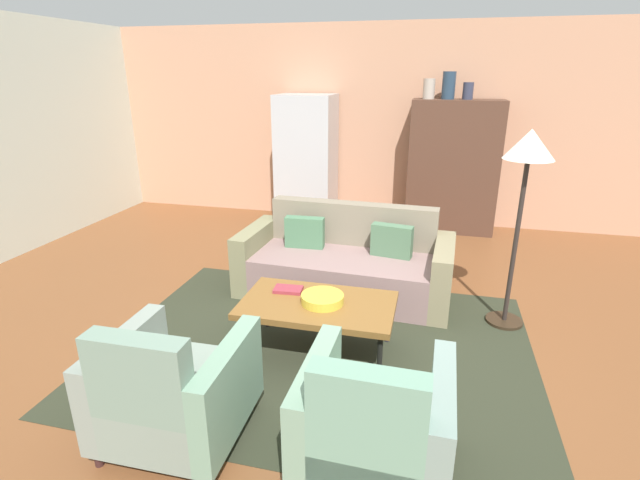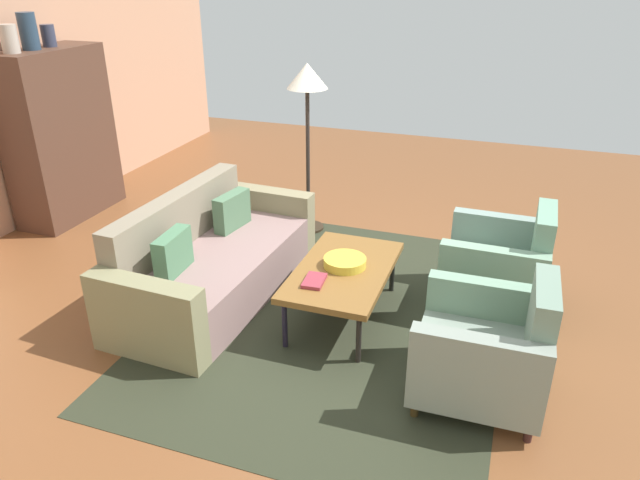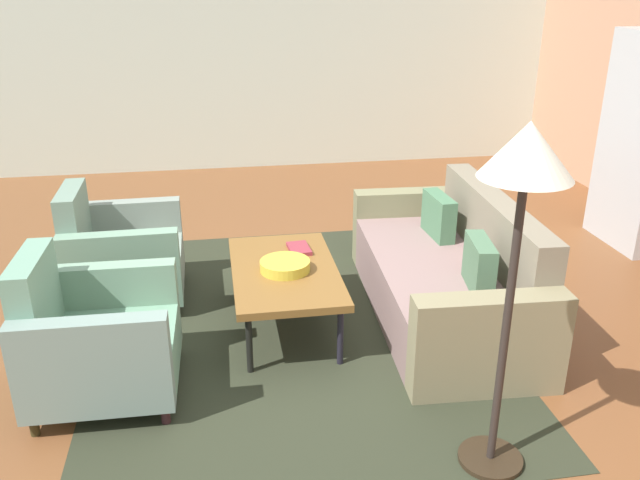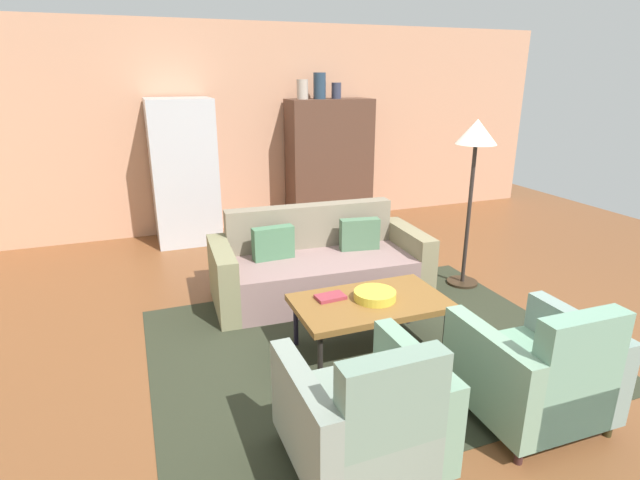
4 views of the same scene
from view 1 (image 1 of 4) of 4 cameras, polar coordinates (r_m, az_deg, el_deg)
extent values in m
plane|color=brown|center=(4.03, 4.17, -12.42)|extent=(10.63, 10.63, 0.00)
cube|color=tan|center=(7.11, 9.68, 13.45)|extent=(8.86, 0.12, 2.80)
cube|color=#2B2F20|center=(3.97, -0.09, -12.84)|extent=(3.40, 2.60, 0.01)
cube|color=gray|center=(4.78, 2.94, -4.14)|extent=(1.78, 0.98, 0.42)
cube|color=#7A705C|center=(5.02, 3.96, -0.25)|extent=(1.75, 0.27, 0.86)
cube|color=#807757|center=(4.63, 14.60, -4.25)|extent=(0.22, 0.91, 0.62)
cube|color=#7A7654|center=(5.03, -7.72, -1.80)|extent=(0.22, 0.91, 0.62)
cube|color=#4A6C4F|center=(4.66, 8.69, -0.09)|extent=(0.41, 0.18, 0.32)
cube|color=#477150|center=(4.85, -1.87, 0.94)|extent=(0.41, 0.14, 0.32)
cylinder|color=black|center=(4.20, -6.43, -8.00)|extent=(0.04, 0.04, 0.39)
cylinder|color=black|center=(3.99, 8.23, -9.65)|extent=(0.04, 0.04, 0.39)
cylinder|color=black|center=(3.75, -9.40, -11.81)|extent=(0.04, 0.04, 0.39)
cylinder|color=black|center=(3.52, 7.23, -14.03)|extent=(0.04, 0.04, 0.39)
cube|color=brown|center=(3.72, -0.28, -7.90)|extent=(1.20, 0.70, 0.05)
cylinder|color=#382A12|center=(3.65, -18.60, -16.37)|extent=(0.05, 0.05, 0.10)
cylinder|color=#2B2613|center=(3.39, -8.16, -18.62)|extent=(0.05, 0.05, 0.10)
cylinder|color=#361E1C|center=(3.23, -25.24, -22.77)|extent=(0.05, 0.05, 0.10)
cylinder|color=#2B2021|center=(2.93, -13.43, -26.42)|extent=(0.05, 0.05, 0.10)
cube|color=gray|center=(3.15, -16.75, -18.08)|extent=(0.57, 0.81, 0.30)
cube|color=gray|center=(2.79, -20.68, -17.94)|extent=(0.56, 0.15, 0.78)
cube|color=gray|center=(3.24, -22.40, -14.83)|extent=(0.13, 0.80, 0.56)
cube|color=gray|center=(2.94, -10.94, -17.45)|extent=(0.13, 0.80, 0.56)
cylinder|color=#2F2A21|center=(3.26, 1.14, -20.15)|extent=(0.05, 0.05, 0.10)
cylinder|color=#381E21|center=(3.21, 13.93, -21.62)|extent=(0.05, 0.05, 0.10)
cube|color=gray|center=(2.83, 6.62, -22.32)|extent=(0.58, 0.81, 0.30)
cube|color=gray|center=(2.43, 5.58, -23.21)|extent=(0.56, 0.15, 0.78)
cube|color=gray|center=(2.80, -0.58, -19.27)|extent=(0.14, 0.80, 0.56)
cube|color=gray|center=(2.73, 14.30, -21.03)|extent=(0.14, 0.80, 0.56)
cylinder|color=gold|center=(3.68, 0.29, -7.14)|extent=(0.33, 0.33, 0.07)
cube|color=maroon|center=(3.89, -3.87, -6.00)|extent=(0.24, 0.16, 0.03)
cube|color=#4D3023|center=(6.81, 15.79, 8.48)|extent=(1.20, 0.50, 1.80)
cube|color=#4A3317|center=(7.06, 13.30, 9.06)|extent=(0.56, 0.01, 1.51)
cube|color=#49291E|center=(7.08, 18.20, 8.64)|extent=(0.56, 0.01, 1.51)
cylinder|color=#B2A495|center=(6.70, 13.07, 17.43)|extent=(0.16, 0.16, 0.26)
cylinder|color=#25394D|center=(6.70, 15.34, 17.62)|extent=(0.17, 0.17, 0.35)
cylinder|color=#313549|center=(6.71, 17.50, 16.86)|extent=(0.14, 0.14, 0.22)
cube|color=#B7BABF|center=(6.95, -1.64, 9.62)|extent=(0.80, 0.70, 1.85)
cylinder|color=#99999E|center=(7.28, -0.47, 10.82)|extent=(0.02, 0.02, 0.70)
cylinder|color=#2E2216|center=(4.63, 21.39, -9.10)|extent=(0.32, 0.32, 0.03)
cylinder|color=#2B2421|center=(4.34, 22.59, -0.47)|extent=(0.04, 0.04, 1.45)
cone|color=beige|center=(4.15, 24.13, 10.56)|extent=(0.40, 0.40, 0.24)
camera|label=2|loc=(5.10, -55.48, 16.75)|focal=32.98mm
camera|label=3|loc=(4.21, 64.53, 10.62)|focal=36.76mm
camera|label=4|loc=(2.44, -76.95, 4.54)|focal=28.00mm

